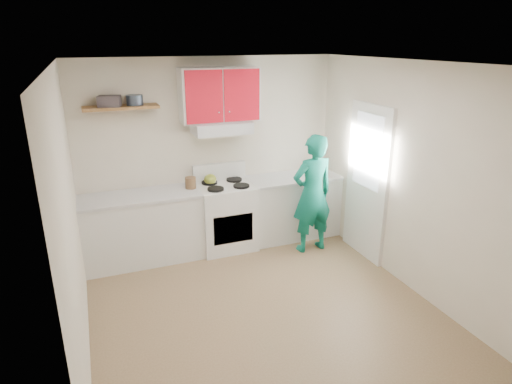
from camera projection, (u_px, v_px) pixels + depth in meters
name	position (u px, v px, depth m)	size (l,w,h in m)	color
floor	(261.00, 306.00, 4.86)	(3.80, 3.80, 0.00)	brown
ceiling	(263.00, 63.00, 4.00)	(3.60, 3.80, 0.04)	white
back_wall	(211.00, 153.00, 6.10)	(3.60, 0.04, 2.60)	beige
front_wall	(375.00, 292.00, 2.76)	(3.60, 0.04, 2.60)	beige
left_wall	(71.00, 222.00, 3.81)	(0.04, 3.80, 2.60)	beige
right_wall	(406.00, 177.00, 5.05)	(0.04, 3.80, 2.60)	beige
door	(367.00, 183.00, 5.74)	(0.05, 0.85, 2.05)	white
door_glass	(368.00, 151.00, 5.59)	(0.01, 0.55, 0.95)	white
counter_left	(143.00, 228.00, 5.76)	(1.52, 0.60, 0.90)	silver
counter_right	(292.00, 207.00, 6.51)	(1.32, 0.60, 0.90)	silver
stove	(226.00, 216.00, 6.12)	(0.76, 0.65, 0.92)	white
range_hood	(222.00, 128.00, 5.81)	(0.76, 0.44, 0.15)	silver
upper_cabinets	(219.00, 95.00, 5.71)	(1.02, 0.33, 0.70)	#AD0F1D
shelf	(121.00, 107.00, 5.33)	(0.90, 0.30, 0.04)	brown
books	(109.00, 101.00, 5.23)	(0.25, 0.18, 0.13)	#40383D
tin	(135.00, 100.00, 5.36)	(0.20, 0.20, 0.12)	#333D4C
kettle	(210.00, 179.00, 5.98)	(0.17, 0.17, 0.15)	olive
crock	(191.00, 184.00, 5.83)	(0.14, 0.14, 0.17)	brown
cutting_board	(288.00, 179.00, 6.28)	(0.29, 0.21, 0.02)	olive
silicone_mat	(308.00, 175.00, 6.47)	(0.29, 0.24, 0.01)	red
person	(312.00, 194.00, 5.92)	(0.60, 0.39, 1.65)	#0C705C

